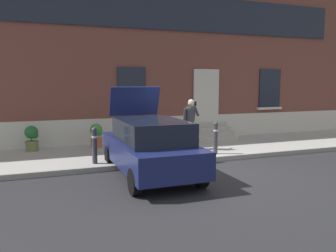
{
  "coord_description": "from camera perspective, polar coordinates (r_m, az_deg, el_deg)",
  "views": [
    {
      "loc": [
        -4.29,
        -8.38,
        2.44
      ],
      "look_at": [
        -0.55,
        1.6,
        1.1
      ],
      "focal_mm": 36.69,
      "sensor_mm": 36.0,
      "label": 1
    }
  ],
  "objects": [
    {
      "name": "hatchback_car_navy",
      "position": [
        9.0,
        -3.0,
        -3.34
      ],
      "size": [
        1.8,
        4.07,
        2.34
      ],
      "color": "#161E4C",
      "rests_on": "ground"
    },
    {
      "name": "ground_plane",
      "position": [
        9.72,
        6.42,
        -7.41
      ],
      "size": [
        80.0,
        80.0,
        0.0
      ],
      "primitive_type": "plane",
      "color": "#232326"
    },
    {
      "name": "sidewalk",
      "position": [
        12.2,
        0.45,
        -4.01
      ],
      "size": [
        24.0,
        3.6,
        0.15
      ],
      "primitive_type": "cube",
      "color": "#99968E",
      "rests_on": "ground"
    },
    {
      "name": "person_on_phone",
      "position": [
        11.81,
        3.66,
        0.87
      ],
      "size": [
        0.51,
        0.51,
        1.74
      ],
      "rotation": [
        0.0,
        0.0,
        0.02
      ],
      "color": "#2D2D33",
      "rests_on": "sidewalk"
    },
    {
      "name": "planter_olive",
      "position": [
        12.46,
        -21.68,
        -1.81
      ],
      "size": [
        0.44,
        0.44,
        0.86
      ],
      "color": "#606B38",
      "rests_on": "sidewalk"
    },
    {
      "name": "bollard_far_left",
      "position": [
        9.98,
        -12.11,
        -2.96
      ],
      "size": [
        0.15,
        0.15,
        1.04
      ],
      "color": "#333338",
      "rests_on": "sidewalk"
    },
    {
      "name": "bollard_near_person",
      "position": [
        11.21,
        7.9,
        -1.76
      ],
      "size": [
        0.15,
        0.15,
        1.04
      ],
      "color": "#333338",
      "rests_on": "sidewalk"
    },
    {
      "name": "entrance_stoop",
      "position": [
        14.26,
        7.05,
        -1.15
      ],
      "size": [
        1.75,
        1.28,
        0.64
      ],
      "color": "#9E998E",
      "rests_on": "sidewalk"
    },
    {
      "name": "curb_edge",
      "position": [
        10.53,
        4.1,
        -5.83
      ],
      "size": [
        24.0,
        0.12,
        0.15
      ],
      "primitive_type": "cube",
      "color": "gray",
      "rests_on": "ground"
    },
    {
      "name": "building_facade",
      "position": [
        14.38,
        -3.16,
        12.29
      ],
      "size": [
        24.0,
        1.52,
        7.5
      ],
      "color": "brown",
      "rests_on": "ground"
    },
    {
      "name": "planter_terracotta",
      "position": [
        12.46,
        -11.78,
        -1.46
      ],
      "size": [
        0.44,
        0.44,
        0.86
      ],
      "color": "#B25B38",
      "rests_on": "sidewalk"
    }
  ]
}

